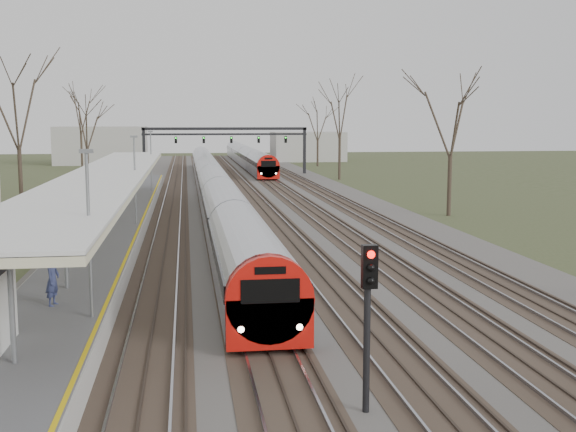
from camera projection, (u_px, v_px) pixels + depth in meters
The scene contains 10 objects.
track_bed at pixel (245, 199), 63.14m from camera, with size 24.00×160.00×0.22m.
platform at pixel (118, 225), 44.61m from camera, with size 3.50×69.00×1.00m, color #9E9B93.
canopy at pixel (109, 175), 39.73m from camera, with size 4.10×50.00×3.11m.
signal_gantry at pixel (226, 136), 91.94m from camera, with size 21.00×0.59×6.08m.
tree_west_far at pixel (17, 105), 52.82m from camera, with size 5.50×5.50×11.33m.
tree_east_far at pixel (451, 115), 51.35m from camera, with size 5.00×5.00×10.30m.
train_near at pixel (212, 181), 64.75m from camera, with size 2.62×90.21×3.05m.
train_far at pixel (246, 156), 111.30m from camera, with size 2.62×60.21×3.05m.
passenger at pixel (53, 280), 22.94m from camera, with size 0.62×0.41×1.71m, color navy.
signal_post at pixel (368, 303), 16.51m from camera, with size 0.35×0.45×4.10m.
Camera 1 is at (-4.83, -7.70, 6.87)m, focal length 45.00 mm.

